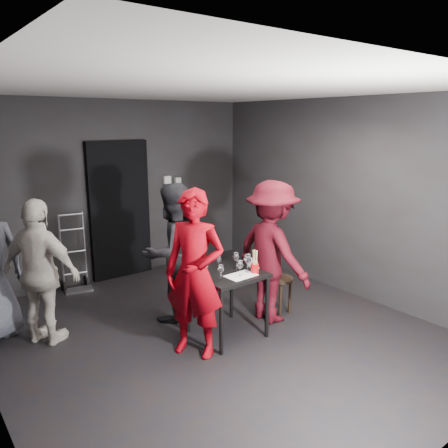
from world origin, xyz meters
TOP-DOWN VIEW (x-y plane):
  - floor at (0.00, 0.00)m, footprint 4.50×5.00m
  - ceiling at (0.00, 0.00)m, footprint 4.50×5.00m
  - wall_back at (0.00, 2.50)m, footprint 4.50×0.04m
  - wall_front at (0.00, -2.50)m, footprint 4.50×0.04m
  - wall_right at (2.25, 0.00)m, footprint 0.04×5.00m
  - doorway at (0.00, 2.44)m, footprint 0.95×0.10m
  - wallbox_upper at (0.85, 2.45)m, footprint 0.12×0.06m
  - wallbox_lower at (1.05, 2.45)m, footprint 0.10×0.06m
  - hand_truck at (-0.79, 2.29)m, footprint 0.38×0.32m
  - tasting_table at (0.10, -0.11)m, footprint 0.72×0.72m
  - stool at (1.00, -0.06)m, footprint 0.31×0.31m
  - server_red at (-0.40, -0.23)m, footprint 0.80×0.88m
  - woman_black at (-0.14, 0.64)m, footprint 0.97×0.62m
  - man_maroon at (0.78, -0.11)m, footprint 0.61×1.27m
  - bystander_cream at (-1.58, 0.96)m, footprint 0.96×1.10m
  - tasting_mat at (0.15, -0.30)m, footprint 0.34×0.23m
  - wine_glass_a at (-0.10, -0.27)m, footprint 0.07×0.07m
  - wine_glass_b at (-0.16, -0.07)m, footprint 0.08×0.08m
  - wine_glass_c at (0.09, 0.03)m, footprint 0.08×0.08m
  - wine_glass_d at (0.14, -0.29)m, footprint 0.09×0.09m
  - wine_glass_e at (0.28, -0.24)m, footprint 0.09×0.09m
  - wine_glass_f at (0.26, -0.08)m, footprint 0.10×0.10m
  - wine_bottle at (-0.17, -0.04)m, footprint 0.07×0.07m
  - breadstick_cup at (0.33, -0.31)m, footprint 0.09×0.09m
  - reserved_card at (0.41, -0.18)m, footprint 0.10×0.15m

SIDE VIEW (x-z plane):
  - floor at x=0.00m, z-range -0.01..0.01m
  - hand_truck at x=-0.79m, z-range -0.35..0.77m
  - stool at x=1.00m, z-range 0.13..0.60m
  - tasting_table at x=0.10m, z-range 0.28..1.03m
  - tasting_mat at x=0.15m, z-range 0.75..0.75m
  - reserved_card at x=0.41m, z-range 0.75..0.86m
  - wine_glass_c at x=0.09m, z-range 0.75..0.93m
  - wine_glass_a at x=-0.10m, z-range 0.75..0.93m
  - wine_glass_d at x=0.14m, z-range 0.75..0.94m
  - wine_glass_b at x=-0.16m, z-range 0.75..0.94m
  - wine_glass_f at x=0.26m, z-range 0.75..0.95m
  - bystander_cream at x=-1.58m, z-range 0.00..1.71m
  - wine_glass_e at x=0.28m, z-range 0.75..0.97m
  - wine_bottle at x=-0.17m, z-range 0.71..1.02m
  - breadstick_cup at x=0.33m, z-range 0.74..1.02m
  - woman_black at x=-0.14m, z-range 0.00..1.87m
  - man_maroon at x=0.78m, z-range 0.00..1.95m
  - server_red at x=-0.40m, z-range 0.00..2.02m
  - doorway at x=0.00m, z-range 0.00..2.10m
  - wall_back at x=0.00m, z-range 0.00..2.70m
  - wall_front at x=0.00m, z-range 0.00..2.70m
  - wall_right at x=2.25m, z-range 0.00..2.70m
  - wallbox_lower at x=1.05m, z-range 1.33..1.47m
  - wallbox_upper at x=0.85m, z-range 1.39..1.51m
  - ceiling at x=0.00m, z-range 2.69..2.71m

